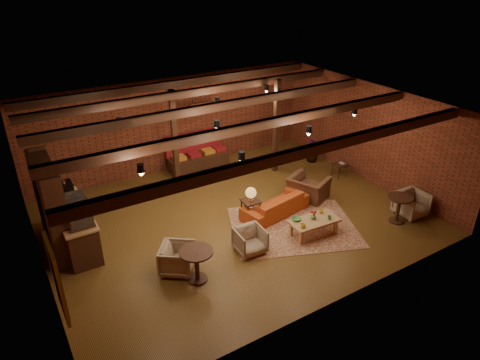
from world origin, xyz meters
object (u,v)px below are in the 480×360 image
armchair_b (250,239)px  armchair_right (309,184)px  plant_tall (314,130)px  armchair_a (177,257)px  side_table_lamp (251,195)px  round_table_right (399,205)px  sofa (275,205)px  round_table_left (197,260)px  coffee_table (313,221)px  armchair_far (412,203)px  side_table_book (340,165)px

armchair_b → armchair_right: 3.29m
armchair_b → plant_tall: (4.87, 3.45, 0.86)m
armchair_a → armchair_right: (4.84, 1.14, 0.10)m
side_table_lamp → round_table_right: side_table_lamp is taller
side_table_lamp → armchair_a: 2.94m
sofa → round_table_left: 3.50m
coffee_table → armchair_far: 3.11m
armchair_a → armchair_right: armchair_right is taller
armchair_a → coffee_table: bearing=-60.4°
coffee_table → armchair_b: 1.85m
sofa → coffee_table: size_ratio=1.52×
side_table_book → round_table_right: 3.03m
round_table_left → side_table_book: (6.47, 2.30, -0.11)m
sofa → round_table_right: bearing=132.1°
side_table_book → round_table_right: round_table_right is taller
round_table_left → armchair_far: 6.50m
side_table_lamp → armchair_right: 2.15m
armchair_b → round_table_right: size_ratio=0.91×
armchair_b → plant_tall: bearing=38.9°
round_table_left → armchair_b: round_table_left is taller
plant_tall → armchair_a: bearing=-154.4°
round_table_right → plant_tall: 4.50m
armchair_right → round_table_right: (1.27, -2.33, 0.04)m
sofa → armchair_a: armchair_a is taller
round_table_right → plant_tall: size_ratio=0.32×
armchair_b → side_table_book: 5.27m
side_table_lamp → round_table_left: (-2.46, -1.60, -0.21)m
coffee_table → armchair_b: (-1.83, 0.23, -0.05)m
coffee_table → round_table_right: 2.53m
coffee_table → side_table_book: (3.04, 2.25, 0.02)m
armchair_a → plant_tall: (6.72, 3.22, 0.83)m
armchair_a → armchair_b: size_ratio=1.07×
side_table_lamp → armchair_b: (-0.86, -1.31, -0.39)m
coffee_table → side_table_book: bearing=36.5°
sofa → round_table_left: round_table_left is taller
armchair_a → armchair_far: 6.82m
side_table_lamp → armchair_a: side_table_lamp is taller
round_table_left → side_table_lamp: bearing=33.1°
coffee_table → side_table_book: size_ratio=2.84×
round_table_left → round_table_right: 5.90m
armchair_far → armchair_a: bearing=172.0°
sofa → side_table_lamp: bearing=-22.6°
armchair_a → side_table_book: bearing=-38.4°
coffee_table → round_table_right: bearing=-16.6°
side_table_lamp → round_table_left: size_ratio=1.23×
side_table_lamp → armchair_b: bearing=-123.1°
round_table_right → armchair_far: (0.61, 0.04, -0.13)m
round_table_left → armchair_far: round_table_left is taller
side_table_book → round_table_right: size_ratio=0.61×
round_table_left → armchair_a: (-0.25, 0.52, -0.16)m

